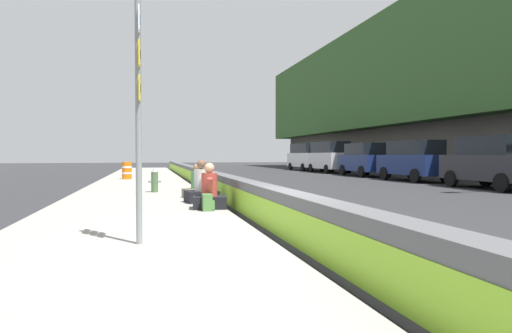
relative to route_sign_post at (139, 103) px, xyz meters
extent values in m
plane|color=#2B2B2D|center=(0.43, -2.45, -2.23)|extent=(160.00, 160.00, 0.00)
cube|color=gray|center=(0.43, 0.20, -2.16)|extent=(80.00, 4.40, 0.14)
cube|color=#545456|center=(0.43, -2.45, -1.81)|extent=(76.00, 0.44, 0.85)
cube|color=#8CC62D|center=(0.43, -2.22, -1.85)|extent=(74.48, 0.01, 0.54)
cylinder|color=gray|center=(0.00, 0.01, -0.29)|extent=(0.09, 0.09, 3.60)
cube|color=white|center=(0.00, -0.01, 1.21)|extent=(0.44, 0.02, 0.36)
cube|color=#1956AD|center=(0.00, -0.03, 1.21)|extent=(0.30, 0.01, 0.10)
cube|color=yellow|center=(0.00, -0.01, 0.71)|extent=(0.44, 0.02, 0.36)
cube|color=black|center=(0.00, -0.03, 0.71)|extent=(0.30, 0.01, 0.10)
cube|color=yellow|center=(0.00, -0.01, 0.21)|extent=(0.44, 0.02, 0.36)
cube|color=black|center=(0.00, -0.03, 0.21)|extent=(0.30, 0.01, 0.10)
cylinder|color=#47663D|center=(9.19, -0.35, -1.73)|extent=(0.24, 0.24, 0.72)
cone|color=gray|center=(9.19, -0.35, -1.29)|extent=(0.26, 0.26, 0.16)
cylinder|color=gray|center=(9.19, -0.52, -1.70)|extent=(0.10, 0.12, 0.10)
cylinder|color=gray|center=(9.19, -0.18, -1.70)|extent=(0.10, 0.12, 0.10)
cube|color=black|center=(4.03, -1.60, -1.94)|extent=(0.76, 0.87, 0.30)
cylinder|color=#AD3D33|center=(4.03, -1.60, -1.50)|extent=(0.39, 0.39, 0.58)
sphere|color=tan|center=(4.03, -1.60, -1.09)|extent=(0.25, 0.25, 0.25)
cylinder|color=#AD3D33|center=(4.24, -1.62, -1.56)|extent=(0.31, 0.16, 0.51)
cylinder|color=#AD3D33|center=(3.82, -1.58, -1.56)|extent=(0.31, 0.16, 0.51)
cube|color=black|center=(5.48, -1.58, -1.93)|extent=(0.85, 0.96, 0.32)
cylinder|color=beige|center=(5.48, -1.58, -1.47)|extent=(0.41, 0.41, 0.61)
sphere|color=brown|center=(5.48, -1.58, -1.03)|extent=(0.27, 0.27, 0.27)
cylinder|color=beige|center=(5.70, -1.55, -1.53)|extent=(0.33, 0.19, 0.53)
cylinder|color=beige|center=(5.25, -1.62, -1.53)|extent=(0.33, 0.19, 0.53)
cube|color=#706651|center=(6.83, -1.59, -1.95)|extent=(0.85, 0.92, 0.28)
cylinder|color=#4C8951|center=(6.83, -1.59, -1.54)|extent=(0.36, 0.36, 0.53)
sphere|color=#8E6647|center=(6.83, -1.59, -1.16)|extent=(0.24, 0.24, 0.24)
cylinder|color=#4C8951|center=(7.02, -1.53, -1.60)|extent=(0.30, 0.21, 0.47)
cylinder|color=#4C8951|center=(6.65, -1.66, -1.60)|extent=(0.30, 0.21, 0.47)
cube|color=#4C7A3D|center=(3.58, -1.48, -1.89)|extent=(0.32, 0.22, 0.40)
cube|color=#4C7A3D|center=(3.58, -1.62, -1.95)|extent=(0.22, 0.06, 0.20)
cylinder|color=orange|center=(18.23, 1.02, -1.62)|extent=(0.52, 0.52, 0.95)
cylinder|color=white|center=(18.23, 1.02, -1.43)|extent=(0.54, 0.54, 0.10)
cylinder|color=white|center=(18.23, 1.02, -1.76)|extent=(0.54, 0.54, 0.10)
cube|color=#28282D|center=(8.88, -14.53, -1.30)|extent=(4.87, 2.10, 1.10)
cube|color=black|center=(8.78, -14.52, -0.35)|extent=(3.16, 1.84, 0.80)
cylinder|color=black|center=(10.45, -13.66, -1.85)|extent=(0.77, 0.25, 0.76)
cylinder|color=black|center=(10.38, -15.50, -1.85)|extent=(0.77, 0.25, 0.76)
cylinder|color=black|center=(7.38, -13.55, -1.85)|extent=(0.77, 0.25, 0.76)
cube|color=navy|center=(14.76, -14.61, -1.30)|extent=(4.81, 1.93, 1.10)
cube|color=black|center=(14.66, -14.61, -0.35)|extent=(3.10, 1.74, 0.80)
cylinder|color=black|center=(16.30, -13.69, -1.85)|extent=(0.76, 0.22, 0.76)
cylinder|color=black|center=(16.29, -15.53, -1.85)|extent=(0.76, 0.22, 0.76)
cylinder|color=black|center=(13.23, -13.68, -1.85)|extent=(0.76, 0.22, 0.76)
cylinder|color=black|center=(13.22, -15.53, -1.85)|extent=(0.76, 0.22, 0.76)
cube|color=navy|center=(20.58, -14.66, -1.30)|extent=(4.87, 2.10, 1.10)
cube|color=black|center=(20.48, -14.66, -0.35)|extent=(3.16, 1.84, 0.80)
cylinder|color=black|center=(22.15, -13.80, -1.85)|extent=(0.77, 0.25, 0.76)
cylinder|color=black|center=(22.08, -15.64, -1.85)|extent=(0.77, 0.25, 0.76)
cylinder|color=black|center=(19.08, -13.68, -1.85)|extent=(0.77, 0.25, 0.76)
cylinder|color=black|center=(19.01, -15.52, -1.85)|extent=(0.77, 0.25, 0.76)
cube|color=silver|center=(26.71, -14.72, -1.22)|extent=(5.12, 2.01, 1.30)
cube|color=black|center=(26.61, -14.73, -0.12)|extent=(4.12, 1.80, 0.90)
cylinder|color=black|center=(28.34, -13.77, -1.87)|extent=(0.72, 0.23, 0.72)
cylinder|color=black|center=(28.35, -15.65, -1.87)|extent=(0.72, 0.23, 0.72)
cylinder|color=black|center=(25.07, -13.80, -1.87)|extent=(0.72, 0.23, 0.72)
cylinder|color=black|center=(25.09, -15.68, -1.87)|extent=(0.72, 0.23, 0.72)
cube|color=silver|center=(32.20, -14.73, -1.22)|extent=(5.16, 2.13, 1.30)
cube|color=black|center=(32.10, -14.74, -0.12)|extent=(4.16, 1.90, 0.90)
cylinder|color=black|center=(33.80, -13.74, -1.87)|extent=(0.73, 0.24, 0.72)
cylinder|color=black|center=(33.86, -15.62, -1.87)|extent=(0.73, 0.24, 0.72)
cylinder|color=black|center=(30.54, -13.85, -1.87)|extent=(0.73, 0.24, 0.72)
cylinder|color=black|center=(30.60, -15.73, -1.87)|extent=(0.73, 0.24, 0.72)
camera|label=1|loc=(-6.65, -0.13, -0.77)|focal=30.36mm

